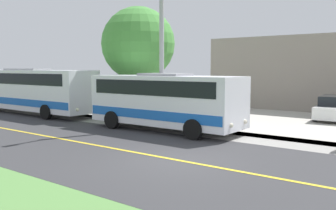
{
  "coord_description": "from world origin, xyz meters",
  "views": [
    {
      "loc": [
        9.93,
        7.08,
        3.09
      ],
      "look_at": [
        -3.5,
        -3.0,
        1.4
      ],
      "focal_mm": 39.68,
      "sensor_mm": 36.0,
      "label": 1
    }
  ],
  "objects_px": {
    "transit_bus_rear": "(28,89)",
    "tree_curbside": "(138,44)",
    "street_light_pole": "(160,32)",
    "parked_car_near": "(336,108)",
    "shuttle_bus_front": "(165,99)"
  },
  "relations": [
    {
      "from": "tree_curbside",
      "to": "parked_car_near",
      "type": "bearing_deg",
      "value": 121.08
    },
    {
      "from": "tree_curbside",
      "to": "street_light_pole",
      "type": "bearing_deg",
      "value": 55.73
    },
    {
      "from": "transit_bus_rear",
      "to": "parked_car_near",
      "type": "relative_size",
      "value": 2.63
    },
    {
      "from": "transit_bus_rear",
      "to": "parked_car_near",
      "type": "distance_m",
      "value": 19.76
    },
    {
      "from": "parked_car_near",
      "to": "tree_curbside",
      "type": "distance_m",
      "value": 12.45
    },
    {
      "from": "shuttle_bus_front",
      "to": "tree_curbside",
      "type": "xyz_separation_m",
      "value": [
        -2.88,
        -4.26,
        2.99
      ]
    },
    {
      "from": "shuttle_bus_front",
      "to": "street_light_pole",
      "type": "distance_m",
      "value": 3.4
    },
    {
      "from": "shuttle_bus_front",
      "to": "parked_car_near",
      "type": "distance_m",
      "value": 10.78
    },
    {
      "from": "transit_bus_rear",
      "to": "parked_car_near",
      "type": "height_order",
      "value": "transit_bus_rear"
    },
    {
      "from": "transit_bus_rear",
      "to": "tree_curbside",
      "type": "distance_m",
      "value": 8.47
    },
    {
      "from": "shuttle_bus_front",
      "to": "street_light_pole",
      "type": "bearing_deg",
      "value": -122.8
    },
    {
      "from": "street_light_pole",
      "to": "parked_car_near",
      "type": "height_order",
      "value": "street_light_pole"
    },
    {
      "from": "shuttle_bus_front",
      "to": "transit_bus_rear",
      "type": "distance_m",
      "value": 11.67
    },
    {
      "from": "transit_bus_rear",
      "to": "street_light_pole",
      "type": "bearing_deg",
      "value": 92.18
    },
    {
      "from": "street_light_pole",
      "to": "parked_car_near",
      "type": "xyz_separation_m",
      "value": [
        -8.62,
        6.45,
        -4.2
      ]
    }
  ]
}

